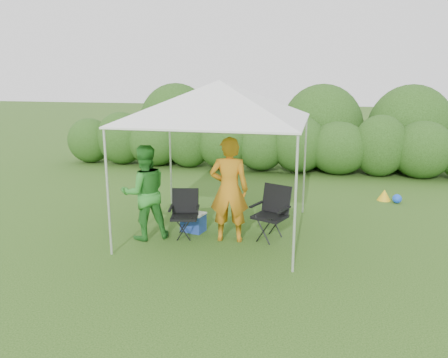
% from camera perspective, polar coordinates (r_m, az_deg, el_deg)
% --- Properties ---
extents(ground, '(70.00, 70.00, 0.00)m').
position_cam_1_polar(ground, '(8.00, -1.41, -7.95)').
color(ground, '#375D1D').
extents(hedge, '(13.10, 1.53, 1.80)m').
position_cam_1_polar(hedge, '(13.50, 4.83, 4.54)').
color(hedge, '#2B531A').
rests_on(hedge, ground).
extents(canopy, '(3.10, 3.10, 2.83)m').
position_cam_1_polar(canopy, '(7.94, -0.62, 10.17)').
color(canopy, silver).
rests_on(canopy, ground).
extents(chair_right, '(0.73, 0.71, 0.98)m').
position_cam_1_polar(chair_right, '(7.96, 6.36, -3.92)').
color(chair_right, black).
rests_on(chair_right, ground).
extents(chair_left, '(0.61, 0.57, 0.87)m').
position_cam_1_polar(chair_left, '(8.10, -5.16, -4.04)').
color(chair_left, black).
rests_on(chair_left, ground).
extents(man, '(0.75, 0.55, 1.89)m').
position_cam_1_polar(man, '(7.69, 0.67, -1.41)').
color(man, '#C37416').
rests_on(man, ground).
extents(woman, '(1.06, 1.01, 1.72)m').
position_cam_1_polar(woman, '(7.96, -10.32, -1.75)').
color(woman, '#2D822A').
rests_on(woman, ground).
extents(cooler, '(0.50, 0.41, 0.37)m').
position_cam_1_polar(cooler, '(8.38, -4.04, -5.60)').
color(cooler, '#203D95').
rests_on(cooler, ground).
extents(bottle, '(0.06, 0.06, 0.23)m').
position_cam_1_polar(bottle, '(8.24, -3.75, -3.77)').
color(bottle, '#592D0C').
rests_on(bottle, cooler).
extents(lawn_toy, '(0.53, 0.44, 0.26)m').
position_cam_1_polar(lawn_toy, '(11.01, 20.58, -2.08)').
color(lawn_toy, gold).
rests_on(lawn_toy, ground).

